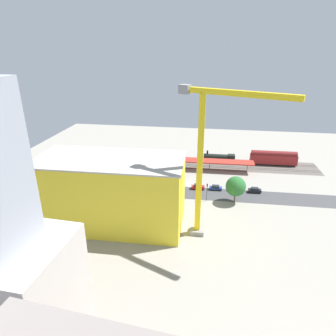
% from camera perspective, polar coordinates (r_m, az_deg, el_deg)
% --- Properties ---
extents(ground_plane, '(159.65, 159.65, 0.00)m').
position_cam_1_polar(ground_plane, '(103.83, 4.35, -3.44)').
color(ground_plane, gray).
rests_on(ground_plane, ground).
extents(rail_bed, '(99.99, 15.45, 0.01)m').
position_cam_1_polar(rail_bed, '(124.04, 5.19, 0.97)').
color(rail_bed, '#5B544C').
rests_on(rail_bed, ground).
extents(street_asphalt, '(99.92, 10.64, 0.01)m').
position_cam_1_polar(street_asphalt, '(98.86, 4.08, -4.83)').
color(street_asphalt, '#424244').
rests_on(street_asphalt, ground).
extents(track_rails, '(99.77, 9.01, 0.12)m').
position_cam_1_polar(track_rails, '(123.97, 5.19, 1.05)').
color(track_rails, '#9E9EA8').
rests_on(track_rails, ground).
extents(platform_canopy_near, '(48.53, 6.00, 4.13)m').
position_cam_1_polar(platform_canopy_near, '(116.16, 4.58, 1.52)').
color(platform_canopy_near, '#A82D23').
rests_on(platform_canopy_near, ground).
extents(locomotive, '(14.45, 2.77, 4.85)m').
position_cam_1_polar(locomotive, '(126.07, 10.27, 1.88)').
color(locomotive, black).
rests_on(locomotive, ground).
extents(passenger_coach, '(18.75, 3.19, 6.07)m').
position_cam_1_polar(passenger_coach, '(128.12, 19.89, 1.92)').
color(passenger_coach, black).
rests_on(passenger_coach, ground).
extents(parked_car_0, '(4.24, 1.89, 1.76)m').
position_cam_1_polar(parked_car_0, '(102.61, 16.53, -4.21)').
color(parked_car_0, black).
rests_on(parked_car_0, ground).
extents(parked_car_1, '(4.54, 1.97, 1.65)m').
position_cam_1_polar(parked_car_1, '(102.08, 12.95, -4.00)').
color(parked_car_1, black).
rests_on(parked_car_1, ground).
extents(parked_car_2, '(4.28, 1.75, 1.64)m').
position_cam_1_polar(parked_car_2, '(101.54, 9.26, -3.85)').
color(parked_car_2, black).
rests_on(parked_car_2, ground).
extents(parked_car_3, '(4.61, 2.08, 1.77)m').
position_cam_1_polar(parked_car_3, '(101.29, 5.84, -3.69)').
color(parked_car_3, black).
rests_on(parked_car_3, ground).
extents(parked_car_4, '(4.34, 1.95, 1.87)m').
position_cam_1_polar(parked_car_4, '(101.81, 1.64, -3.41)').
color(parked_car_4, black).
rests_on(parked_car_4, ground).
extents(parked_car_5, '(4.65, 2.01, 1.62)m').
position_cam_1_polar(parked_car_5, '(102.86, -2.22, -3.20)').
color(parked_car_5, black).
rests_on(parked_car_5, ground).
extents(parked_car_6, '(4.43, 1.80, 1.66)m').
position_cam_1_polar(parked_car_6, '(103.66, -5.74, -3.09)').
color(parked_car_6, black).
rests_on(parked_car_6, ground).
extents(parked_car_7, '(4.18, 2.08, 1.73)m').
position_cam_1_polar(parked_car_7, '(105.72, -9.23, -2.73)').
color(parked_car_7, black).
rests_on(parked_car_7, ground).
extents(construction_building, '(38.21, 18.02, 18.59)m').
position_cam_1_polar(construction_building, '(79.98, -10.93, -4.68)').
color(construction_building, yellow).
rests_on(construction_building, ground).
extents(construction_roof_slab, '(38.82, 18.63, 0.40)m').
position_cam_1_polar(construction_roof_slab, '(76.19, -11.45, 1.70)').
color(construction_roof_slab, '#ADA89E').
rests_on(construction_roof_slab, construction_building).
extents(tower_crane, '(24.60, 11.79, 37.57)m').
position_cam_1_polar(tower_crane, '(68.50, 7.77, 2.54)').
color(tower_crane, gray).
rests_on(tower_crane, ground).
extents(box_truck_0, '(8.26, 3.00, 3.39)m').
position_cam_1_polar(box_truck_0, '(99.84, -14.50, -4.19)').
color(box_truck_0, black).
rests_on(box_truck_0, ground).
extents(street_tree_0, '(5.57, 5.57, 7.56)m').
position_cam_1_polar(street_tree_0, '(96.38, -9.71, -2.71)').
color(street_tree_0, brown).
rests_on(street_tree_0, ground).
extents(street_tree_1, '(6.23, 6.23, 8.62)m').
position_cam_1_polar(street_tree_1, '(92.86, 13.07, -3.50)').
color(street_tree_1, brown).
rests_on(street_tree_1, ground).
extents(street_tree_2, '(5.15, 5.15, 7.99)m').
position_cam_1_polar(street_tree_2, '(93.45, -2.74, -2.81)').
color(street_tree_2, brown).
rests_on(street_tree_2, ground).
extents(street_tree_3, '(5.50, 5.50, 8.42)m').
position_cam_1_polar(street_tree_3, '(95.71, -9.77, -2.31)').
color(street_tree_3, brown).
rests_on(street_tree_3, ground).
extents(traffic_light, '(0.50, 0.36, 5.92)m').
position_cam_1_polar(traffic_light, '(92.75, 7.61, -4.17)').
color(traffic_light, '#333333').
rests_on(traffic_light, ground).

